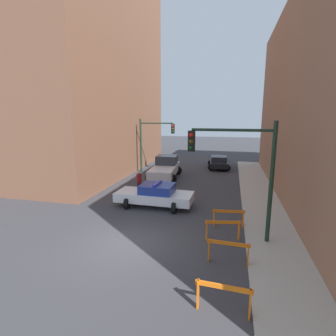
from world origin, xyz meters
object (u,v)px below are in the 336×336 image
object	(u,v)px
pedestrian_crossing	(139,182)
traffic_light_far	(152,138)
barrier_front	(223,294)
barrier_mid	(228,249)
white_truck	(165,168)
barrier_corner	(229,215)
parked_car_near	(219,162)
traffic_light_near	(243,163)
police_car	(155,195)
barrier_back	(223,227)

from	to	relation	value
pedestrian_crossing	traffic_light_far	bearing A→B (deg)	-13.67
barrier_front	barrier_mid	size ratio (longest dim) A/B	1.00
white_truck	barrier_corner	size ratio (longest dim) A/B	3.47
white_truck	parked_car_near	size ratio (longest dim) A/B	1.24
traffic_light_far	barrier_mid	xyz separation A→B (m)	(7.57, -14.83, -2.78)
parked_car_near	traffic_light_near	bearing A→B (deg)	-89.22
police_car	parked_car_near	size ratio (longest dim) A/B	1.06
white_truck	barrier_back	bearing A→B (deg)	-67.31
barrier_front	barrier_back	xyz separation A→B (m)	(-0.18, 4.59, 0.00)
barrier_corner	barrier_back	bearing A→B (deg)	-98.98
police_car	barrier_mid	world-z (taller)	police_car
traffic_light_far	parked_car_near	xyz separation A→B (m)	(6.27, 3.74, -2.72)
traffic_light_far	white_truck	size ratio (longest dim) A/B	0.94
traffic_light_far	barrier_mid	world-z (taller)	traffic_light_far
barrier_back	barrier_corner	bearing A→B (deg)	81.02
police_car	barrier_front	world-z (taller)	police_car
police_car	pedestrian_crossing	xyz separation A→B (m)	(-1.86, 2.28, 0.14)
police_car	parked_car_near	world-z (taller)	police_car
traffic_light_far	barrier_back	bearing A→B (deg)	-60.42
parked_car_near	barrier_mid	xyz separation A→B (m)	(1.30, -18.57, -0.06)
traffic_light_near	parked_car_near	world-z (taller)	traffic_light_near
parked_car_near	pedestrian_crossing	distance (m)	11.88
traffic_light_far	barrier_corner	bearing A→B (deg)	-56.56
white_truck	pedestrian_crossing	bearing A→B (deg)	-100.51
pedestrian_crossing	barrier_front	distance (m)	12.18
traffic_light_near	police_car	world-z (taller)	traffic_light_near
barrier_corner	barrier_mid	bearing A→B (deg)	-89.32
traffic_light_near	white_truck	bearing A→B (deg)	119.55
white_truck	parked_car_near	distance (m)	7.14
parked_car_near	barrier_corner	size ratio (longest dim) A/B	2.80
traffic_light_near	barrier_front	world-z (taller)	traffic_light_near
police_car	parked_car_near	bearing A→B (deg)	-12.72
barrier_front	barrier_corner	size ratio (longest dim) A/B	1.01
barrier_front	barrier_back	bearing A→B (deg)	92.31
parked_car_near	barrier_back	bearing A→B (deg)	-91.75
white_truck	parked_car_near	world-z (taller)	white_truck
white_truck	barrier_front	size ratio (longest dim) A/B	3.45
traffic_light_far	barrier_front	distance (m)	19.19
barrier_front	traffic_light_near	bearing A→B (deg)	83.30
traffic_light_near	traffic_light_far	size ratio (longest dim) A/B	1.00
traffic_light_near	white_truck	size ratio (longest dim) A/B	0.94
barrier_front	barrier_mid	world-z (taller)	same
barrier_back	barrier_corner	world-z (taller)	same
traffic_light_far	parked_car_near	bearing A→B (deg)	30.85
barrier_front	barrier_mid	bearing A→B (deg)	88.13
barrier_mid	barrier_back	bearing A→B (deg)	97.83
pedestrian_crossing	barrier_front	bearing A→B (deg)	-172.49
barrier_mid	barrier_front	bearing A→B (deg)	-91.87
traffic_light_near	traffic_light_far	distance (m)	15.10
traffic_light_near	barrier_back	distance (m)	3.01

